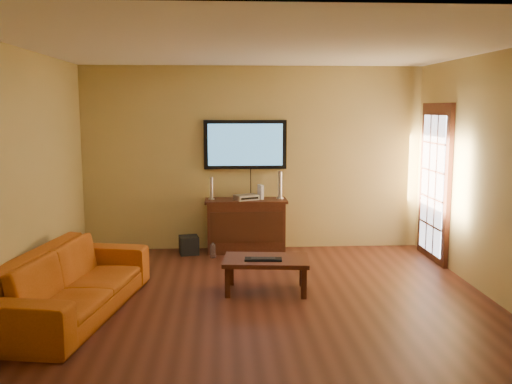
{
  "coord_description": "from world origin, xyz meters",
  "views": [
    {
      "loc": [
        -0.46,
        -5.9,
        2.09
      ],
      "look_at": [
        -0.06,
        0.8,
        1.1
      ],
      "focal_mm": 40.0,
      "sensor_mm": 36.0,
      "label": 1
    }
  ],
  "objects": [
    {
      "name": "media_console",
      "position": [
        -0.12,
        2.26,
        0.39
      ],
      "size": [
        1.19,
        0.45,
        0.78
      ],
      "color": "#36160C",
      "rests_on": "ground"
    },
    {
      "name": "speaker_right",
      "position": [
        0.38,
        2.29,
        0.96
      ],
      "size": [
        0.11,
        0.11,
        0.4
      ],
      "color": "silver",
      "rests_on": "media_console"
    },
    {
      "name": "sofa",
      "position": [
        -1.99,
        -0.19,
        0.45
      ],
      "size": [
        1.07,
        2.37,
        0.89
      ],
      "primitive_type": "imported",
      "rotation": [
        0.0,
        0.0,
        1.39
      ],
      "color": "#A84E12",
      "rests_on": "ground"
    },
    {
      "name": "keyboard",
      "position": [
        -0.01,
        0.32,
        0.4
      ],
      "size": [
        0.43,
        0.19,
        0.03
      ],
      "color": "black",
      "rests_on": "coffee_table"
    },
    {
      "name": "av_receiver",
      "position": [
        -0.12,
        2.23,
        0.81
      ],
      "size": [
        0.38,
        0.34,
        0.07
      ],
      "primitive_type": "cube",
      "rotation": [
        0.0,
        0.0,
        0.42
      ],
      "color": "silver",
      "rests_on": "media_console"
    },
    {
      "name": "speaker_left",
      "position": [
        -0.62,
        2.29,
        0.93
      ],
      "size": [
        0.09,
        0.09,
        0.33
      ],
      "color": "silver",
      "rests_on": "media_console"
    },
    {
      "name": "coffee_table",
      "position": [
        0.03,
        0.4,
        0.34
      ],
      "size": [
        1.02,
        0.67,
        0.39
      ],
      "color": "#36160C",
      "rests_on": "ground"
    },
    {
      "name": "french_door",
      "position": [
        2.46,
        1.7,
        1.05
      ],
      "size": [
        0.07,
        1.02,
        2.22
      ],
      "color": "#36160C",
      "rests_on": "ground"
    },
    {
      "name": "room_walls",
      "position": [
        0.0,
        0.62,
        1.69
      ],
      "size": [
        5.0,
        5.0,
        5.0
      ],
      "color": "tan",
      "rests_on": "ground"
    },
    {
      "name": "bottle",
      "position": [
        -0.6,
        1.94,
        0.1
      ],
      "size": [
        0.08,
        0.08,
        0.22
      ],
      "color": "white",
      "rests_on": "ground"
    },
    {
      "name": "ground_plane",
      "position": [
        0.0,
        0.0,
        0.0
      ],
      "size": [
        5.0,
        5.0,
        0.0
      ],
      "primitive_type": "plane",
      "color": "#3B1A10",
      "rests_on": "ground"
    },
    {
      "name": "television",
      "position": [
        -0.12,
        2.45,
        1.56
      ],
      "size": [
        1.21,
        0.08,
        0.72
      ],
      "color": "black",
      "rests_on": "ground"
    },
    {
      "name": "game_console",
      "position": [
        0.1,
        2.29,
        0.88
      ],
      "size": [
        0.09,
        0.16,
        0.21
      ],
      "primitive_type": "cube",
      "rotation": [
        0.0,
        0.0,
        0.31
      ],
      "color": "white",
      "rests_on": "media_console"
    },
    {
      "name": "subwoofer",
      "position": [
        -0.95,
        2.16,
        0.13
      ],
      "size": [
        0.31,
        0.31,
        0.26
      ],
      "primitive_type": "cube",
      "rotation": [
        0.0,
        0.0,
        0.2
      ],
      "color": "black",
      "rests_on": "ground"
    }
  ]
}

